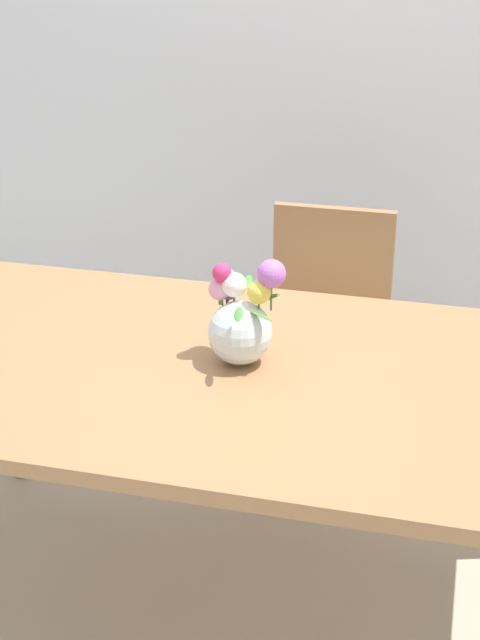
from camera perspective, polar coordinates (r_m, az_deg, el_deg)
The scene contains 5 objects.
ground_plane at distance 2.89m, azimuth -0.96°, elevation -16.45°, with size 12.00×12.00×0.00m, color #B7AD99.
back_wall at distance 3.77m, azimuth 5.51°, elevation 17.05°, with size 7.00×0.10×2.80m, color silver.
dining_table at distance 2.49m, azimuth -1.08°, elevation -4.40°, with size 1.88×1.07×0.77m.
chair_far at distance 3.31m, azimuth 5.15°, elevation -0.08°, with size 0.42×0.42×0.90m.
flower_vase at distance 2.43m, azimuth 0.05°, elevation -0.01°, with size 0.20×0.27×0.28m.
Camera 1 is at (0.58, -2.09, 1.92)m, focal length 53.41 mm.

